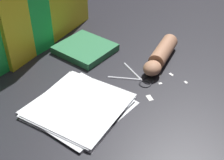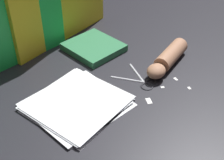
% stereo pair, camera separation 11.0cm
% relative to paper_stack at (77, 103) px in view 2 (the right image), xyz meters
% --- Properties ---
extents(ground_plane, '(6.00, 6.00, 0.00)m').
position_rel_paper_stack_xyz_m(ground_plane, '(0.10, -0.00, -0.01)').
color(ground_plane, black).
extents(paper_stack, '(0.32, 0.32, 0.02)m').
position_rel_paper_stack_xyz_m(paper_stack, '(0.00, 0.00, 0.00)').
color(paper_stack, white).
rests_on(paper_stack, ground_plane).
extents(book_closed, '(0.22, 0.23, 0.03)m').
position_rel_paper_stack_xyz_m(book_closed, '(0.30, 0.21, 0.01)').
color(book_closed, '#2D7247').
rests_on(book_closed, ground_plane).
extents(scissors, '(0.12, 0.18, 0.01)m').
position_rel_paper_stack_xyz_m(scissors, '(0.26, -0.09, -0.00)').
color(scissors, silver).
rests_on(scissors, ground_plane).
extents(hand_forearm, '(0.28, 0.11, 0.07)m').
position_rel_paper_stack_xyz_m(hand_forearm, '(0.41, -0.10, 0.03)').
color(hand_forearm, '#A87556').
rests_on(hand_forearm, ground_plane).
extents(paper_scrap_near, '(0.02, 0.02, 0.00)m').
position_rel_paper_stack_xyz_m(paper_scrap_near, '(0.28, -0.17, -0.01)').
color(paper_scrap_near, white).
rests_on(paper_scrap_near, ground_plane).
extents(paper_scrap_mid, '(0.03, 0.04, 0.00)m').
position_rel_paper_stack_xyz_m(paper_scrap_mid, '(0.18, -0.17, -0.01)').
color(paper_scrap_mid, white).
rests_on(paper_scrap_mid, ground_plane).
extents(paper_scrap_far, '(0.02, 0.02, 0.00)m').
position_rel_paper_stack_xyz_m(paper_scrap_far, '(0.36, -0.18, -0.01)').
color(paper_scrap_far, white).
rests_on(paper_scrap_far, ground_plane).
extents(paper_scrap_side, '(0.02, 0.02, 0.00)m').
position_rel_paper_stack_xyz_m(paper_scrap_side, '(0.34, -0.25, -0.01)').
color(paper_scrap_side, white).
rests_on(paper_scrap_side, ground_plane).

